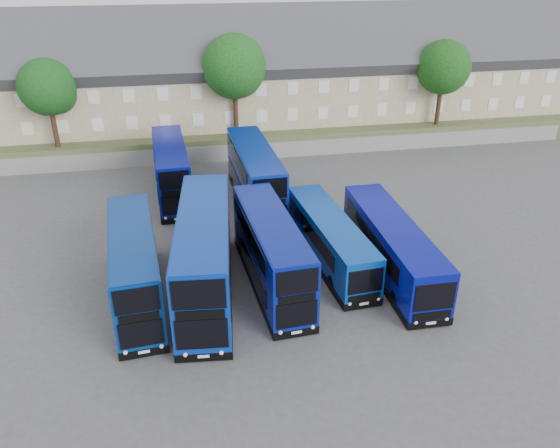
{
  "coord_description": "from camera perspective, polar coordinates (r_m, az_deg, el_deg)",
  "views": [
    {
      "loc": [
        -3.39,
        -24.22,
        17.77
      ],
      "look_at": [
        2.41,
        5.91,
        2.2
      ],
      "focal_mm": 35.0,
      "sensor_mm": 36.0,
      "label": 1
    }
  ],
  "objects": [
    {
      "name": "earth_bank",
      "position": [
        60.69,
        -7.4,
        10.64
      ],
      "size": [
        80.0,
        20.0,
        2.0
      ],
      "primitive_type": "cube",
      "color": "#43512D",
      "rests_on": "ground"
    },
    {
      "name": "dd_rear_right",
      "position": [
        41.51,
        -2.62,
        4.88
      ],
      "size": [
        3.0,
        11.46,
        4.52
      ],
      "rotation": [
        0.0,
        0.0,
        0.03
      ],
      "color": "#0925A5",
      "rests_on": "ground"
    },
    {
      "name": "terrace_row",
      "position": [
        56.16,
        -1.1,
        15.42
      ],
      "size": [
        66.0,
        10.4,
        11.2
      ],
      "color": "tan",
      "rests_on": "earth_bank"
    },
    {
      "name": "ground",
      "position": [
        30.24,
        -2.4,
        -9.12
      ],
      "size": [
        120.0,
        120.0,
        0.0
      ],
      "primitive_type": "plane",
      "color": "#49494E",
      "rests_on": "ground"
    },
    {
      "name": "retaining_wall",
      "position": [
        51.25,
        -6.54,
        7.33
      ],
      "size": [
        70.0,
        0.4,
        1.5
      ],
      "primitive_type": "cube",
      "color": "slate",
      "rests_on": "ground"
    },
    {
      "name": "dd_front_left",
      "position": [
        31.11,
        -14.92,
        -4.46
      ],
      "size": [
        3.31,
        10.68,
        4.18
      ],
      "rotation": [
        0.0,
        0.0,
        0.09
      ],
      "color": "navy",
      "rests_on": "ground"
    },
    {
      "name": "tree_far",
      "position": [
        65.33,
        18.94,
        16.7
      ],
      "size": [
        5.44,
        5.44,
        8.67
      ],
      "color": "#382314",
      "rests_on": "earth_bank"
    },
    {
      "name": "coach_east_a",
      "position": [
        34.14,
        5.26,
        -1.76
      ],
      "size": [
        3.19,
        11.06,
        2.98
      ],
      "rotation": [
        0.0,
        0.0,
        0.08
      ],
      "color": "#083EA2",
      "rests_on": "ground"
    },
    {
      "name": "dd_rear_left",
      "position": [
        43.96,
        -11.27,
        5.44
      ],
      "size": [
        2.88,
        10.67,
        4.2
      ],
      "rotation": [
        0.0,
        0.0,
        0.04
      ],
      "color": "#07128F",
      "rests_on": "ground"
    },
    {
      "name": "tree_east",
      "position": [
        56.5,
        16.79,
        15.23
      ],
      "size": [
        5.12,
        5.12,
        8.16
      ],
      "color": "#382314",
      "rests_on": "earth_bank"
    },
    {
      "name": "dd_front_mid",
      "position": [
        30.78,
        -7.84,
        -3.36
      ],
      "size": [
        4.0,
        12.4,
        4.85
      ],
      "rotation": [
        0.0,
        0.0,
        -0.1
      ],
      "color": "#082E9F",
      "rests_on": "ground"
    },
    {
      "name": "tree_west",
      "position": [
        51.55,
        -22.96,
        12.85
      ],
      "size": [
        4.8,
        4.8,
        7.65
      ],
      "color": "#382314",
      "rests_on": "earth_bank"
    },
    {
      "name": "tree_mid",
      "position": [
        51.06,
        -4.66,
        15.87
      ],
      "size": [
        5.76,
        5.76,
        9.18
      ],
      "color": "#382314",
      "rests_on": "earth_bank"
    },
    {
      "name": "coach_east_b",
      "position": [
        33.63,
        11.59,
        -2.44
      ],
      "size": [
        2.6,
        11.95,
        3.26
      ],
      "rotation": [
        0.0,
        0.0,
        -0.01
      ],
      "color": "#070E8F",
      "rests_on": "ground"
    },
    {
      "name": "dd_front_right",
      "position": [
        31.42,
        -0.93,
        -3.07
      ],
      "size": [
        3.15,
        10.76,
        4.22
      ],
      "rotation": [
        0.0,
        0.0,
        0.07
      ],
      "color": "navy",
      "rests_on": "ground"
    }
  ]
}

